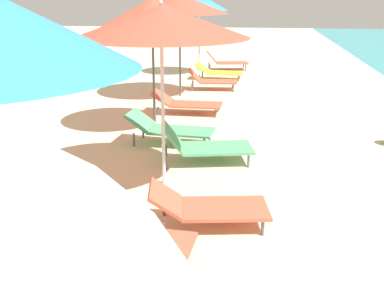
# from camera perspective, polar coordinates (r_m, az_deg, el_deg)

# --- Properties ---
(lounger_third_shoreside) EXTENTS (1.38, 0.76, 0.49)m
(lounger_third_shoreside) POSITION_cam_1_polar(r_m,az_deg,el_deg) (4.95, -7.96, -11.25)
(lounger_third_shoreside) COLOR #D8593F
(lounger_third_shoreside) RESTS_ON ground
(umbrella_fourth) EXTENTS (2.34, 2.34, 2.54)m
(umbrella_fourth) POSITION_cam_1_polar(r_m,az_deg,el_deg) (6.39, -3.73, 14.46)
(umbrella_fourth) COLOR silver
(umbrella_fourth) RESTS_ON ground
(lounger_fourth_shoreside) EXTENTS (1.55, 0.96, 0.66)m
(lounger_fourth_shoreside) POSITION_cam_1_polar(r_m,az_deg,el_deg) (7.62, 1.39, -0.09)
(lounger_fourth_shoreside) COLOR #4CA572
(lounger_fourth_shoreside) RESTS_ON ground
(lounger_fourth_inland) EXTENTS (1.48, 0.85, 0.50)m
(lounger_fourth_inland) POSITION_cam_1_polar(r_m,az_deg,el_deg) (5.62, 1.81, -7.42)
(lounger_fourth_inland) COLOR #D8593F
(lounger_fourth_inland) RESTS_ON ground
(umbrella_fifth) EXTENTS (2.07, 2.07, 2.59)m
(umbrella_fifth) POSITION_cam_1_polar(r_m,az_deg,el_deg) (9.31, -4.82, 15.38)
(umbrella_fifth) COLOR #4C4C51
(umbrella_fifth) RESTS_ON ground
(lounger_fifth_shoreside) EXTENTS (1.59, 0.68, 0.50)m
(lounger_fifth_shoreside) POSITION_cam_1_polar(r_m,az_deg,el_deg) (10.73, -0.74, 4.99)
(lounger_fifth_shoreside) COLOR #D8593F
(lounger_fifth_shoreside) RESTS_ON ground
(lounger_fifth_inland) EXTENTS (1.60, 0.77, 0.58)m
(lounger_fifth_inland) POSITION_cam_1_polar(r_m,az_deg,el_deg) (8.54, -2.76, 1.92)
(lounger_fifth_inland) COLOR #4CA572
(lounger_fifth_inland) RESTS_ON ground
(umbrella_sixth) EXTENTS (2.44, 2.44, 2.64)m
(umbrella_sixth) POSITION_cam_1_polar(r_m,az_deg,el_deg) (12.32, -1.50, 16.47)
(umbrella_sixth) COLOR #4C4C51
(umbrella_sixth) RESTS_ON ground
(lounger_sixth_shoreside) EXTENTS (1.39, 0.70, 0.58)m
(lounger_sixth_shoreside) POSITION_cam_1_polar(r_m,az_deg,el_deg) (13.38, 2.31, 7.69)
(lounger_sixth_shoreside) COLOR #D8593F
(lounger_sixth_shoreside) RESTS_ON ground
(umbrella_farthest) EXTENTS (1.83, 1.83, 2.61)m
(umbrella_farthest) POSITION_cam_1_polar(r_m,az_deg,el_deg) (15.78, 0.89, 16.64)
(umbrella_farthest) COLOR silver
(umbrella_farthest) RESTS_ON ground
(lounger_farthest_shoreside) EXTENTS (1.51, 0.86, 0.64)m
(lounger_farthest_shoreside) POSITION_cam_1_polar(r_m,az_deg,el_deg) (16.88, 4.09, 9.88)
(lounger_farthest_shoreside) COLOR #D8593F
(lounger_farthest_shoreside) RESTS_ON ground
(lounger_farthest_inland) EXTENTS (1.50, 0.76, 0.52)m
(lounger_farthest_inland) POSITION_cam_1_polar(r_m,az_deg,el_deg) (14.99, 3.17, 8.69)
(lounger_farthest_inland) COLOR yellow
(lounger_farthest_inland) RESTS_ON ground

